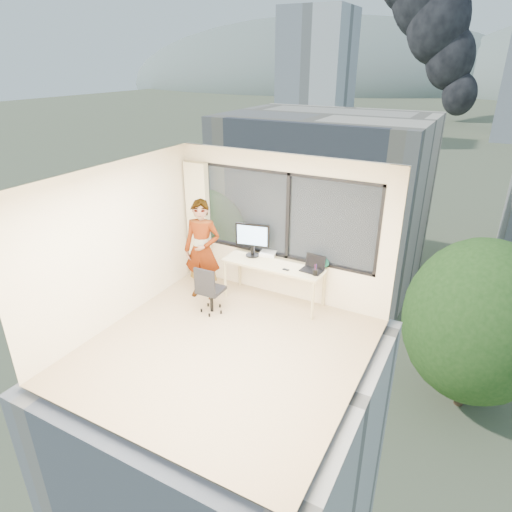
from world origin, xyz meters
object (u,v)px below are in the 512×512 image
Objects in this scene: desk at (273,282)px; chair at (211,288)px; handbag at (322,262)px; person at (202,250)px; game_console at (268,254)px; laptop at (312,265)px; monitor at (252,240)px.

chair reaches higher than desk.
handbag is at bearing 17.27° from desk.
handbag is (2.01, 0.67, -0.07)m from person.
game_console is 0.72× the size of laptop.
monitor is at bearing -178.36° from laptop.
desk is at bearing -57.19° from game_console.
chair is 1.16m from monitor.
desk is 0.54m from game_console.
handbag is (1.58, 1.08, 0.39)m from chair.
chair is at bearing -127.43° from game_console.
monitor is at bearing 22.73° from person.
chair is 1.25m from game_console.
handbag is at bearing 32.92° from chair.
monitor is at bearing -170.83° from handbag.
chair is 0.49× the size of person.
laptop is 1.60× the size of handbag.
desk is 6.53× the size of game_console.
monitor is at bearing 167.49° from desk.
person is 2.94× the size of monitor.
chair is 3.77× the size of handbag.
desk is 7.58× the size of handbag.
laptop reaches higher than chair.
game_console reaches higher than desk.
chair is at bearing -144.42° from laptop.
person is at bearing -158.63° from handbag.
handbag is at bearing -11.00° from game_console.
person reaches higher than chair.
monitor is (0.30, 0.93, 0.61)m from chair.
game_console is (0.54, 1.08, 0.34)m from chair.
person is at bearing -161.14° from laptop.
game_console is at bearing 62.10° from chair.
chair reaches higher than game_console.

